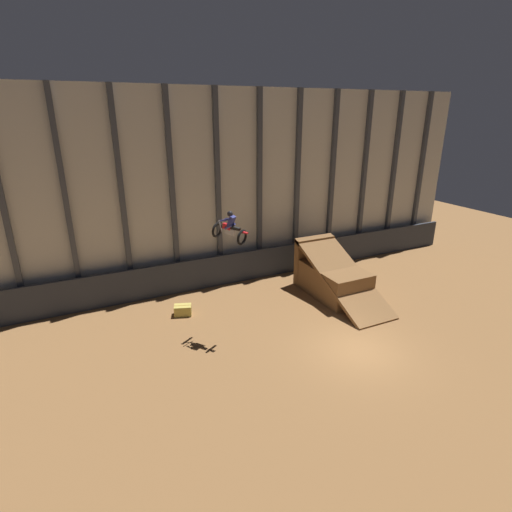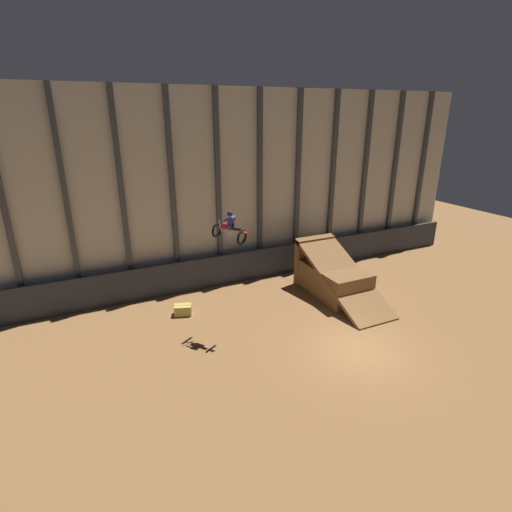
% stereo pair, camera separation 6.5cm
% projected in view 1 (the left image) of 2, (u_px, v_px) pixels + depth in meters
% --- Properties ---
extents(ground_plane, '(60.00, 60.00, 0.00)m').
position_uv_depth(ground_plane, '(357.00, 350.00, 18.34)').
color(ground_plane, olive).
extents(arena_back_wall, '(32.00, 0.40, 11.71)m').
position_uv_depth(arena_back_wall, '(258.00, 187.00, 25.12)').
color(arena_back_wall, beige).
rests_on(arena_back_wall, ground_plane).
extents(lower_barrier, '(31.36, 0.20, 1.95)m').
position_uv_depth(lower_barrier, '(263.00, 263.00, 26.20)').
color(lower_barrier, '#2D333D').
rests_on(lower_barrier, ground_plane).
extents(dirt_ramp, '(2.66, 6.50, 3.13)m').
position_uv_depth(dirt_ramp, '(331.00, 276.00, 23.87)').
color(dirt_ramp, brown).
rests_on(dirt_ramp, ground_plane).
extents(rider_bike_solo, '(1.46, 1.74, 1.51)m').
position_uv_depth(rider_bike_solo, '(230.00, 229.00, 18.12)').
color(rider_bike_solo, black).
extents(hay_bale_trackside, '(1.05, 0.86, 0.57)m').
position_uv_depth(hay_bale_trackside, '(183.00, 310.00, 21.44)').
color(hay_bale_trackside, '#CCB751').
rests_on(hay_bale_trackside, ground_plane).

